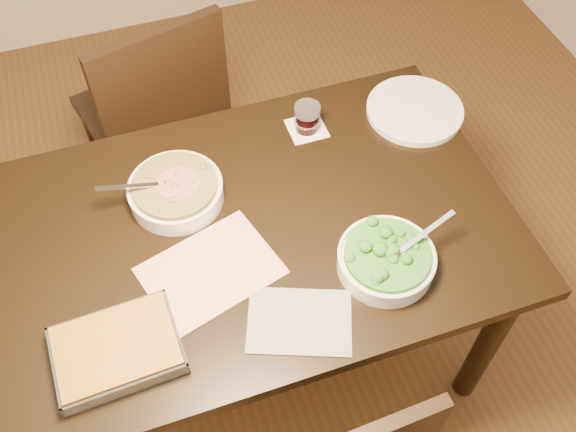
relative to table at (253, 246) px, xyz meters
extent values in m
plane|color=#4D3416|center=(0.00, 0.00, -0.65)|extent=(4.00, 4.00, 0.00)
cube|color=black|center=(0.00, 0.00, 0.08)|extent=(1.40, 0.90, 0.04)
cube|color=black|center=(0.00, 0.00, 0.01)|extent=(1.26, 0.76, 0.08)
cylinder|color=black|center=(0.62, -0.37, -0.30)|extent=(0.07, 0.07, 0.71)
cylinder|color=black|center=(-0.62, 0.37, -0.30)|extent=(0.07, 0.07, 0.71)
cylinder|color=black|center=(0.62, 0.37, -0.30)|extent=(0.07, 0.07, 0.71)
cube|color=#BA353C|center=(-0.14, -0.10, 0.10)|extent=(0.38, 0.32, 0.01)
cube|color=#222229|center=(0.03, -0.31, 0.10)|extent=(0.30, 0.26, 0.00)
cube|color=white|center=(0.26, 0.29, 0.10)|extent=(0.11, 0.11, 0.00)
cylinder|color=silver|center=(-0.17, 0.16, 0.12)|extent=(0.26, 0.26, 0.05)
torus|color=silver|center=(-0.17, 0.16, 0.15)|extent=(0.26, 0.26, 0.01)
cylinder|color=#39300F|center=(-0.17, 0.16, 0.15)|extent=(0.23, 0.23, 0.02)
cube|color=silver|center=(-0.25, 0.16, 0.17)|extent=(0.16, 0.02, 0.05)
cylinder|color=maroon|center=(-0.16, 0.15, 0.16)|extent=(0.12, 0.12, 0.00)
cylinder|color=silver|center=(0.29, -0.23, 0.12)|extent=(0.25, 0.25, 0.05)
torus|color=silver|center=(0.29, -0.23, 0.15)|extent=(0.25, 0.25, 0.01)
cylinder|color=#1E4E12|center=(0.29, -0.23, 0.15)|extent=(0.22, 0.22, 0.02)
cube|color=silver|center=(0.36, -0.21, 0.17)|extent=(0.16, 0.05, 0.05)
cube|color=silver|center=(-0.40, -0.25, 0.10)|extent=(0.30, 0.22, 0.01)
cube|color=#5A3A0C|center=(-0.40, -0.25, 0.12)|extent=(0.28, 0.21, 0.05)
cube|color=silver|center=(-0.40, -0.15, 0.12)|extent=(0.29, 0.02, 0.04)
cube|color=silver|center=(-0.40, -0.36, 0.12)|extent=(0.29, 0.02, 0.04)
cube|color=silver|center=(-0.26, -0.25, 0.12)|extent=(0.02, 0.21, 0.04)
cube|color=silver|center=(-0.54, -0.26, 0.12)|extent=(0.02, 0.21, 0.04)
cylinder|color=black|center=(0.26, 0.29, 0.13)|extent=(0.07, 0.07, 0.06)
cylinder|color=silver|center=(0.26, 0.29, 0.17)|extent=(0.08, 0.08, 0.02)
cylinder|color=white|center=(0.60, 0.25, 0.11)|extent=(0.30, 0.30, 0.02)
cube|color=black|center=(-0.16, 0.82, -0.20)|extent=(0.55, 0.55, 0.04)
cylinder|color=black|center=(-0.02, 1.06, -0.44)|extent=(0.04, 0.04, 0.44)
cylinder|color=black|center=(0.08, 0.68, -0.44)|extent=(0.04, 0.04, 0.44)
cylinder|color=black|center=(-0.39, 0.96, -0.44)|extent=(0.04, 0.04, 0.44)
cylinder|color=black|center=(-0.30, 0.58, -0.44)|extent=(0.04, 0.04, 0.44)
cube|color=black|center=(-0.11, 0.62, 0.06)|extent=(0.44, 0.15, 0.48)
camera|label=1|loc=(-0.23, -0.98, 1.49)|focal=40.00mm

